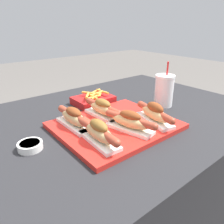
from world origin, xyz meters
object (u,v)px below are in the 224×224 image
serving_tray (115,125)px  sauce_bowl (30,145)px  hot_dog_2 (155,113)px  hot_dog_4 (103,109)px  hot_dog_1 (130,121)px  hot_dog_0 (99,132)px  fries_basket (93,100)px  hot_dog_3 (74,118)px  drink_cup (164,91)px

serving_tray → sauce_bowl: 0.31m
serving_tray → hot_dog_2: 0.16m
hot_dog_4 → hot_dog_1: bearing=-88.9°
hot_dog_0 → fries_basket: bearing=58.3°
hot_dog_4 → hot_dog_2: bearing=-53.2°
hot_dog_0 → sauce_bowl: size_ratio=2.76×
sauce_bowl → fries_basket: fries_basket is taller
hot_dog_0 → sauce_bowl: (-0.18, 0.13, -0.04)m
hot_dog_1 → hot_dog_2: bearing=-4.0°
hot_dog_4 → fries_basket: bearing=66.7°
hot_dog_2 → hot_dog_3: hot_dog_2 is taller
hot_dog_3 → drink_cup: 0.46m
hot_dog_1 → hot_dog_0: bearing=179.2°
serving_tray → hot_dog_1: 0.09m
hot_dog_4 → sauce_bowl: (-0.31, -0.03, -0.04)m
serving_tray → hot_dog_3: 0.16m
serving_tray → hot_dog_1: bearing=-86.0°
hot_dog_1 → hot_dog_3: hot_dog_1 is taller
hot_dog_2 → drink_cup: bearing=30.8°
sauce_bowl → drink_cup: size_ratio=0.37×
hot_dog_1 → hot_dog_2: 0.12m
serving_tray → fries_basket: size_ratio=2.30×
serving_tray → drink_cup: (0.33, 0.04, 0.07)m
drink_cup → hot_dog_1: bearing=-160.8°
hot_dog_1 → hot_dog_4: same height
drink_cup → fries_basket: size_ratio=1.12×
fries_basket → hot_dog_2: bearing=-83.1°
hot_dog_4 → sauce_bowl: 0.31m
fries_basket → drink_cup: bearing=-43.3°
hot_dog_3 → hot_dog_4: (0.14, 0.01, 0.00)m
drink_cup → hot_dog_3: bearing=175.2°
hot_dog_3 → fries_basket: (0.22, 0.19, -0.03)m
hot_dog_2 → hot_dog_3: bearing=148.3°
hot_dog_2 → fries_basket: hot_dog_2 is taller
hot_dog_0 → hot_dog_4: bearing=49.8°
hot_dog_4 → fries_basket: 0.21m
hot_dog_3 → serving_tray: bearing=-30.0°
hot_dog_3 → fries_basket: bearing=41.8°
hot_dog_2 → hot_dog_0: bearing=177.7°
hot_dog_3 → sauce_bowl: hot_dog_3 is taller
serving_tray → hot_dog_3: size_ratio=1.99×
fries_basket → hot_dog_4: bearing=-113.3°
hot_dog_0 → serving_tray: bearing=29.6°
hot_dog_3 → drink_cup: drink_cup is taller
serving_tray → hot_dog_1: size_ratio=2.04×
hot_dog_2 → hot_dog_4: bearing=126.8°
hot_dog_0 → drink_cup: 0.47m
serving_tray → drink_cup: size_ratio=2.06×
serving_tray → fries_basket: fries_basket is taller
hot_dog_4 → sauce_bowl: bearing=-174.7°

